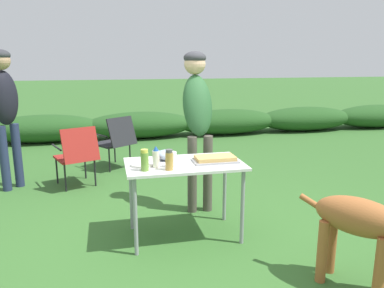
# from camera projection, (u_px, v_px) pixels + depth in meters

# --- Properties ---
(ground_plane) EXTENTS (60.00, 60.00, 0.00)m
(ground_plane) POSITION_uv_depth(u_px,v_px,m) (185.00, 235.00, 3.68)
(ground_plane) COLOR #336028
(shrub_hedge) EXTENTS (14.40, 0.90, 0.57)m
(shrub_hedge) POSITION_uv_depth(u_px,v_px,m) (140.00, 125.00, 8.21)
(shrub_hedge) COLOR #234C1E
(shrub_hedge) RESTS_ON ground
(folding_table) EXTENTS (1.10, 0.64, 0.74)m
(folding_table) POSITION_uv_depth(u_px,v_px,m) (184.00, 171.00, 3.53)
(folding_table) COLOR silver
(folding_table) RESTS_ON ground
(food_tray) EXTENTS (0.42, 0.24, 0.06)m
(food_tray) POSITION_uv_depth(u_px,v_px,m) (215.00, 159.00, 3.55)
(food_tray) COLOR #9E9EA3
(food_tray) RESTS_ON folding_table
(plate_stack) EXTENTS (0.22, 0.22, 0.02)m
(plate_stack) POSITION_uv_depth(u_px,v_px,m) (142.00, 164.00, 3.43)
(plate_stack) COLOR white
(plate_stack) RESTS_ON folding_table
(mixing_bowl) EXTENTS (0.20, 0.20, 0.10)m
(mixing_bowl) POSITION_uv_depth(u_px,v_px,m) (166.00, 155.00, 3.61)
(mixing_bowl) COLOR #99B2CC
(mixing_bowl) RESTS_ON folding_table
(paper_cup_stack) EXTENTS (0.08, 0.08, 0.14)m
(paper_cup_stack) POSITION_uv_depth(u_px,v_px,m) (172.00, 160.00, 3.36)
(paper_cup_stack) COLOR white
(paper_cup_stack) RESTS_ON folding_table
(relish_jar) EXTENTS (0.07, 0.07, 0.19)m
(relish_jar) POSITION_uv_depth(u_px,v_px,m) (145.00, 160.00, 3.25)
(relish_jar) COLOR olive
(relish_jar) RESTS_ON folding_table
(spice_jar) EXTENTS (0.07, 0.07, 0.19)m
(spice_jar) POSITION_uv_depth(u_px,v_px,m) (169.00, 160.00, 3.27)
(spice_jar) COLOR #B2893D
(spice_jar) RESTS_ON folding_table
(mayo_bottle) EXTENTS (0.06, 0.06, 0.20)m
(mayo_bottle) POSITION_uv_depth(u_px,v_px,m) (156.00, 157.00, 3.35)
(mayo_bottle) COLOR silver
(mayo_bottle) RESTS_ON folding_table
(bbq_sauce_bottle) EXTENTS (0.06, 0.06, 0.14)m
(bbq_sauce_bottle) POSITION_uv_depth(u_px,v_px,m) (156.00, 156.00, 3.50)
(bbq_sauce_bottle) COLOR #562314
(bbq_sauce_bottle) RESTS_ON folding_table
(standing_person_in_gray_fleece) EXTENTS (0.33, 0.50, 1.78)m
(standing_person_in_gray_fleece) POSITION_uv_depth(u_px,v_px,m) (197.00, 108.00, 4.16)
(standing_person_in_gray_fleece) COLOR #4C473D
(standing_person_in_gray_fleece) RESTS_ON ground
(standing_person_in_navy_coat) EXTENTS (0.42, 0.43, 1.81)m
(standing_person_in_navy_coat) POSITION_uv_depth(u_px,v_px,m) (5.00, 102.00, 4.77)
(standing_person_in_navy_coat) COLOR #232D4C
(standing_person_in_navy_coat) RESTS_ON ground
(dog) EXTENTS (0.65, 0.86, 0.78)m
(dog) POSITION_uv_depth(u_px,v_px,m) (366.00, 223.00, 2.70)
(dog) COLOR #9E5B2D
(dog) RESTS_ON ground
(camp_chair_green_behind_table) EXTENTS (0.72, 0.75, 0.83)m
(camp_chair_green_behind_table) POSITION_uv_depth(u_px,v_px,m) (116.00, 139.00, 5.84)
(camp_chair_green_behind_table) COLOR #232328
(camp_chair_green_behind_table) RESTS_ON ground
(camp_chair_near_hedge) EXTENTS (0.65, 0.72, 0.83)m
(camp_chair_near_hedge) POSITION_uv_depth(u_px,v_px,m) (77.00, 153.00, 4.98)
(camp_chair_near_hedge) COLOR maroon
(camp_chair_near_hedge) RESTS_ON ground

